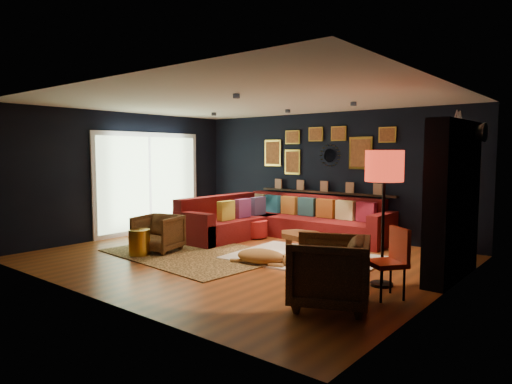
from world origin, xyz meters
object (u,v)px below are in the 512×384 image
Objects in this scene: gold_stool at (139,243)px; coffee_table at (302,238)px; sectional at (277,222)px; pouf at (255,229)px; dog at (261,253)px; floor_lamp at (384,171)px; orange_chair at (392,257)px; armchair_right at (329,268)px; armchair_left at (158,232)px.

coffee_table is at bearing 31.74° from gold_stool.
sectional is 6.70× the size of pouf.
pouf is (-1.84, 1.04, -0.17)m from coffee_table.
coffee_table reaches higher than dog.
floor_lamp is (3.43, -1.55, 1.32)m from pouf.
sectional reaches higher than coffee_table.
orange_chair reaches higher than dog.
orange_chair is at bearing -33.45° from sectional.
floor_lamp is (0.14, 1.15, 1.07)m from armchair_right.
sectional reaches higher than orange_chair.
floor_lamp reaches higher than armchair_right.
gold_stool is (-0.00, -0.40, -0.14)m from armchair_left.
gold_stool is 4.29m from orange_chair.
orange_chair is at bearing -27.53° from pouf.
armchair_right reaches higher than sectional.
gold_stool is at bearing -148.26° from coffee_table.
armchair_left is at bearing -108.98° from sectional.
orange_chair is at bearing 126.65° from armchair_right.
orange_chair reaches higher than pouf.
sectional is at bearing 55.25° from armchair_left.
floor_lamp is (3.11, -1.86, 1.20)m from sectional.
dog is at bearing 21.61° from gold_stool.
sectional is at bearing 73.49° from gold_stool.
gold_stool is (-0.83, -2.81, -0.10)m from sectional.
floor_lamp is at bearing -30.83° from sectional.
gold_stool is at bearing -106.51° from sectional.
floor_lamp is (-0.29, 0.39, 1.01)m from orange_chair.
floor_lamp reaches higher than pouf.
orange_chair is at bearing 7.49° from gold_stool.
armchair_left reaches higher than gold_stool.
pouf is at bearing 60.59° from armchair_left.
gold_stool reaches higher than pouf.
pouf is 0.70× the size of armchair_left.
orange_chair is 1.13m from floor_lamp.
sectional is at bearing -159.07° from armchair_right.
sectional is 2.04m from coffee_table.
coffee_table is at bearing -168.75° from orange_chair.
armchair_left is 1.60× the size of gold_stool.
pouf is 2.55m from gold_stool.
floor_lamp is 2.35m from dog.
sectional is 3.58× the size of coffee_table.
coffee_table is 1.11× the size of orange_chair.
gold_stool is 2.17m from dog.
dog is at bearing -48.47° from pouf.
dog is (1.19, -2.01, -0.14)m from sectional.
gold_stool is (-3.81, 0.20, -0.22)m from armchair_right.
dog is (1.51, -1.70, -0.01)m from pouf.
floor_lamp reaches higher than coffee_table.
floor_lamp reaches higher than sectional.
floor_lamp reaches higher than dog.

